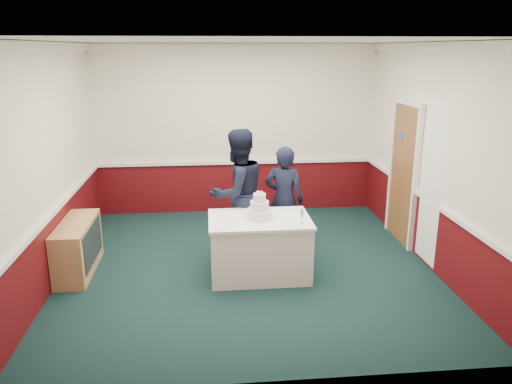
{
  "coord_description": "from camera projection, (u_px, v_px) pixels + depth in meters",
  "views": [
    {
      "loc": [
        -0.51,
        -6.34,
        2.92
      ],
      "look_at": [
        0.11,
        -0.1,
        1.1
      ],
      "focal_mm": 35.0,
      "sensor_mm": 36.0,
      "label": 1
    }
  ],
  "objects": [
    {
      "name": "ground",
      "position": [
        248.0,
        266.0,
        6.92
      ],
      "size": [
        5.0,
        5.0,
        0.0
      ],
      "primitive_type": "plane",
      "color": "#14302A",
      "rests_on": "ground"
    },
    {
      "name": "room_shell",
      "position": [
        249.0,
        119.0,
        6.97
      ],
      "size": [
        5.0,
        5.0,
        3.0
      ],
      "color": "white",
      "rests_on": "ground"
    },
    {
      "name": "sideboard",
      "position": [
        78.0,
        247.0,
        6.66
      ],
      "size": [
        0.41,
        1.2,
        0.7
      ],
      "color": "tan",
      "rests_on": "ground"
    },
    {
      "name": "cake_table",
      "position": [
        259.0,
        246.0,
        6.58
      ],
      "size": [
        1.32,
        0.92,
        0.79
      ],
      "color": "white",
      "rests_on": "ground"
    },
    {
      "name": "wedding_cake",
      "position": [
        259.0,
        210.0,
        6.44
      ],
      "size": [
        0.35,
        0.35,
        0.36
      ],
      "color": "white",
      "rests_on": "cake_table"
    },
    {
      "name": "cake_knife",
      "position": [
        259.0,
        223.0,
        6.27
      ],
      "size": [
        0.03,
        0.22,
        0.0
      ],
      "primitive_type": "cube",
      "rotation": [
        0.0,
        0.0,
        -0.07
      ],
      "color": "silver",
      "rests_on": "cake_table"
    },
    {
      "name": "champagne_flute",
      "position": [
        302.0,
        214.0,
        6.21
      ],
      "size": [
        0.05,
        0.05,
        0.21
      ],
      "color": "silver",
      "rests_on": "cake_table"
    },
    {
      "name": "person_man",
      "position": [
        238.0,
        193.0,
        7.09
      ],
      "size": [
        1.13,
        1.07,
        1.85
      ],
      "primitive_type": "imported",
      "rotation": [
        0.0,
        0.0,
        3.7
      ],
      "color": "black",
      "rests_on": "ground"
    },
    {
      "name": "person_woman",
      "position": [
        284.0,
        200.0,
        7.22
      ],
      "size": [
        0.68,
        0.57,
        1.59
      ],
      "primitive_type": "imported",
      "rotation": [
        0.0,
        0.0,
        2.75
      ],
      "color": "black",
      "rests_on": "ground"
    }
  ]
}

